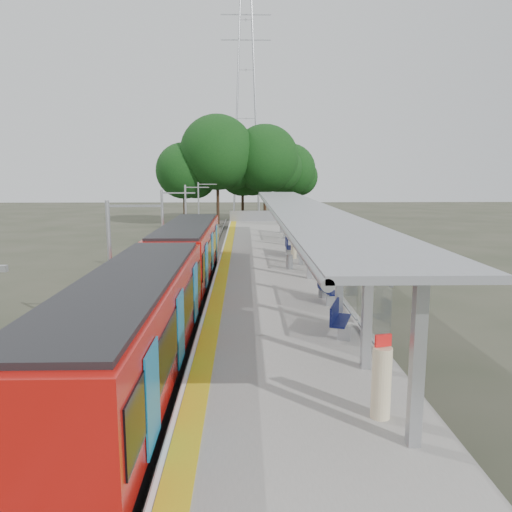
{
  "coord_description": "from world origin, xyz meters",
  "views": [
    {
      "loc": [
        -1.35,
        -11.14,
        6.37
      ],
      "look_at": [
        -0.78,
        13.3,
        2.3
      ],
      "focal_mm": 35.0,
      "sensor_mm": 36.0,
      "label": 1
    }
  ],
  "objects": [
    {
      "name": "end_fence",
      "position": [
        0.0,
        44.95,
        1.6
      ],
      "size": [
        6.0,
        0.1,
        1.2
      ],
      "primitive_type": "cube",
      "color": "#9EA0A5",
      "rests_on": "platform"
    },
    {
      "name": "tactile_strip",
      "position": [
        -2.55,
        20.0,
        1.01
      ],
      "size": [
        0.6,
        50.0,
        0.02
      ],
      "primitive_type": "cube",
      "color": "gold",
      "rests_on": "platform"
    },
    {
      "name": "litter_bin",
      "position": [
        1.2,
        16.64,
        1.4
      ],
      "size": [
        0.45,
        0.45,
        0.81
      ],
      "primitive_type": "cylinder",
      "rotation": [
        0.0,
        0.0,
        -0.15
      ],
      "color": "#9EA0A5",
      "rests_on": "platform"
    },
    {
      "name": "trackbed",
      "position": [
        -4.5,
        20.0,
        0.12
      ],
      "size": [
        3.0,
        70.0,
        0.24
      ],
      "primitive_type": "cube",
      "color": "#59544C",
      "rests_on": "ground"
    },
    {
      "name": "ground",
      "position": [
        0.0,
        0.0,
        0.0
      ],
      "size": [
        200.0,
        200.0,
        0.0
      ],
      "primitive_type": "plane",
      "color": "#474438",
      "rests_on": "ground"
    },
    {
      "name": "platform",
      "position": [
        0.0,
        20.0,
        0.5
      ],
      "size": [
        6.0,
        50.0,
        1.0
      ],
      "primitive_type": "cube",
      "color": "gray",
      "rests_on": "ground"
    },
    {
      "name": "catenary_masts",
      "position": [
        -6.22,
        19.0,
        2.91
      ],
      "size": [
        2.08,
        48.16,
        5.4
      ],
      "color": "#9EA0A5",
      "rests_on": "ground"
    },
    {
      "name": "bench_near",
      "position": [
        1.77,
        4.93,
        1.58
      ],
      "size": [
        1.0,
        1.68,
        1.1
      ],
      "rotation": [
        0.0,
        0.0,
        -0.33
      ],
      "color": "#0E1346",
      "rests_on": "platform"
    },
    {
      "name": "info_pillar_near",
      "position": [
        1.65,
        -0.84,
        1.83
      ],
      "size": [
        0.43,
        0.43,
        1.92
      ],
      "rotation": [
        0.0,
        0.0,
        0.25
      ],
      "color": "beige",
      "rests_on": "platform"
    },
    {
      "name": "bench_mid",
      "position": [
        2.11,
        9.25,
        1.57
      ],
      "size": [
        0.76,
        1.64,
        1.08
      ],
      "rotation": [
        0.0,
        0.0,
        0.18
      ],
      "color": "#0E1346",
      "rests_on": "platform"
    },
    {
      "name": "pylon",
      "position": [
        -1.0,
        73.0,
        19.0
      ],
      "size": [
        8.0,
        4.0,
        38.0
      ],
      "primitive_type": null,
      "color": "#9EA0A5",
      "rests_on": "ground"
    },
    {
      "name": "bench_far",
      "position": [
        1.56,
        21.59,
        1.59
      ],
      "size": [
        0.5,
        1.64,
        1.12
      ],
      "rotation": [
        0.0,
        0.0,
        -0.0
      ],
      "color": "#0E1346",
      "rests_on": "platform"
    },
    {
      "name": "train",
      "position": [
        -4.5,
        9.32,
        2.05
      ],
      "size": [
        2.74,
        27.6,
        3.62
      ],
      "color": "black",
      "rests_on": "ground"
    },
    {
      "name": "tree_cluster",
      "position": [
        -1.9,
        51.83,
        7.75
      ],
      "size": [
        20.07,
        15.22,
        13.3
      ],
      "color": "#382316",
      "rests_on": "ground"
    },
    {
      "name": "info_pillar_far",
      "position": [
        1.79,
        20.16,
        1.71
      ],
      "size": [
        0.37,
        0.37,
        1.65
      ],
      "rotation": [
        0.0,
        0.0,
        0.23
      ],
      "color": "beige",
      "rests_on": "platform"
    },
    {
      "name": "canopy",
      "position": [
        1.61,
        16.19,
        4.2
      ],
      "size": [
        3.27,
        38.0,
        3.66
      ],
      "color": "#9EA0A5",
      "rests_on": "platform"
    }
  ]
}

